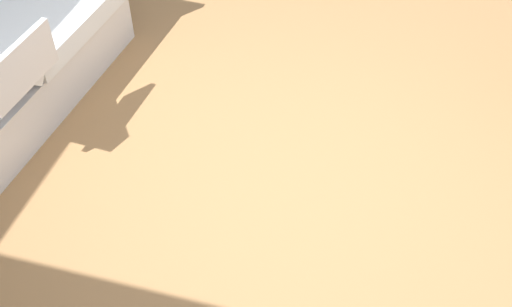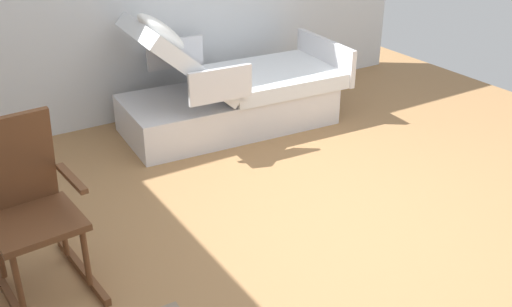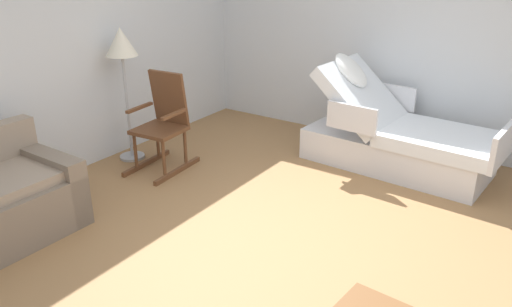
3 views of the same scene
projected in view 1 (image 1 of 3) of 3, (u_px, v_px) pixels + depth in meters
The scene contains 1 object.
ground_plane at pixel (282, 178), 3.51m from camera, with size 6.59×6.59×0.00m, color #9E7247.
Camera 1 is at (-0.47, 2.34, 2.59)m, focal length 41.89 mm.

